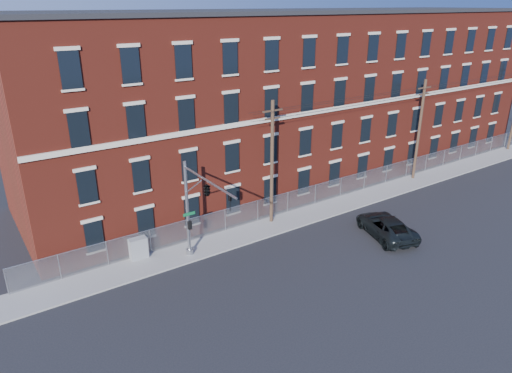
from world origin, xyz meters
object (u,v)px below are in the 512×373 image
object	(u,v)px
utility_pole_near	(272,161)
utility_cabinet	(138,248)
traffic_signal_mast	(202,197)
pickup_truck	(386,226)

from	to	relation	value
utility_pole_near	utility_cabinet	xyz separation A→B (m)	(-11.21, 0.40, -4.45)
utility_pole_near	traffic_signal_mast	bearing A→B (deg)	-156.86
utility_pole_near	utility_cabinet	distance (m)	12.06
utility_cabinet	pickup_truck	bearing A→B (deg)	-21.69
pickup_truck	utility_pole_near	bearing A→B (deg)	-31.93
utility_pole_near	pickup_truck	world-z (taller)	utility_pole_near
traffic_signal_mast	utility_cabinet	bearing A→B (deg)	130.01
traffic_signal_mast	pickup_truck	bearing A→B (deg)	-14.08
traffic_signal_mast	utility_pole_near	bearing A→B (deg)	23.14
utility_pole_near	pickup_truck	size ratio (longest dim) A/B	1.71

